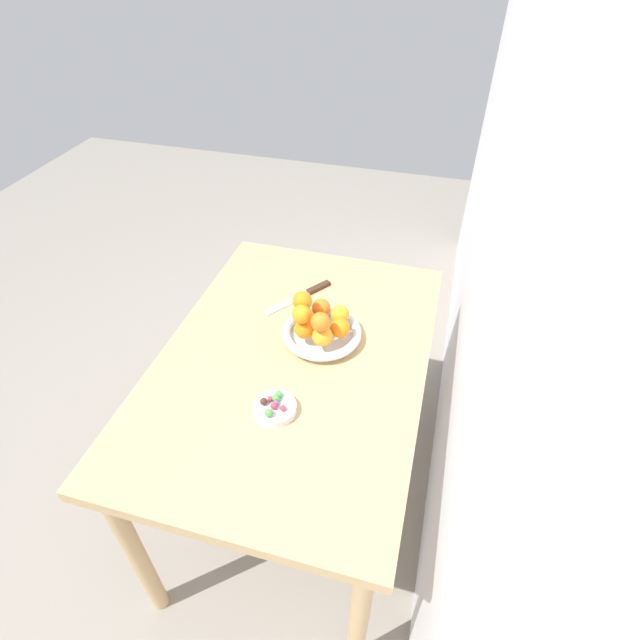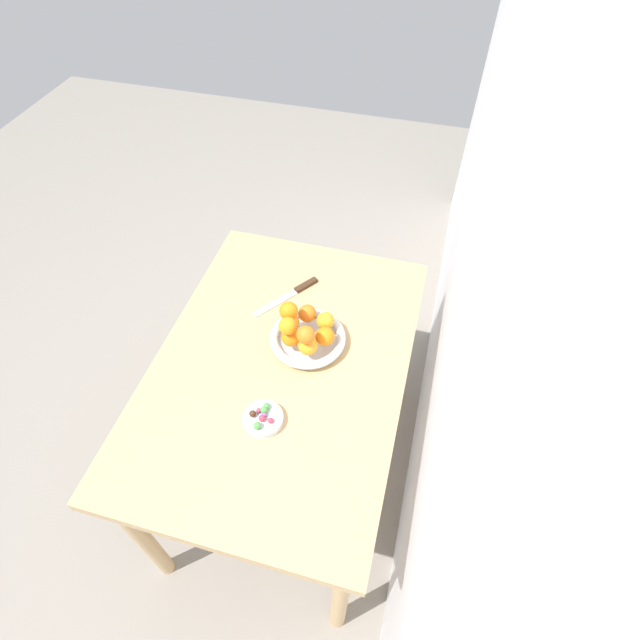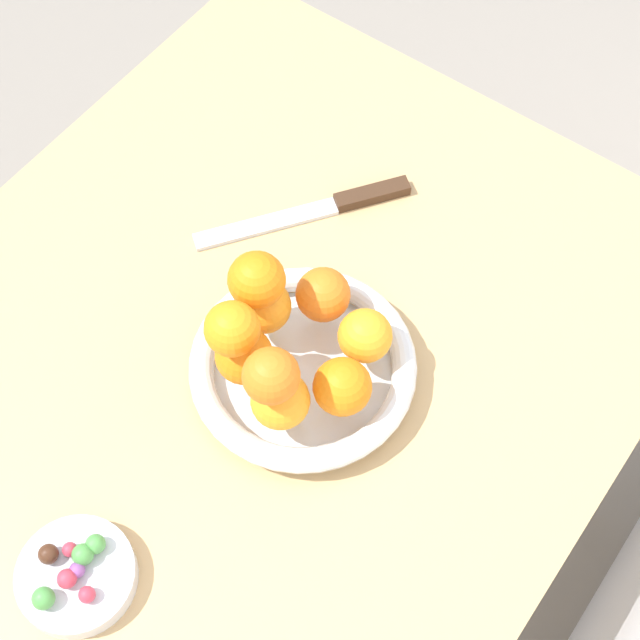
{
  "view_description": "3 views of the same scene",
  "coord_description": "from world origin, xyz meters",
  "px_view_note": "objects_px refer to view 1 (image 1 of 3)",
  "views": [
    {
      "loc": [
        0.97,
        0.35,
        1.76
      ],
      "look_at": [
        -0.07,
        0.06,
        0.83
      ],
      "focal_mm": 28.0,
      "sensor_mm": 36.0,
      "label": 1
    },
    {
      "loc": [
        0.82,
        0.35,
        1.98
      ],
      "look_at": [
        -0.11,
        0.1,
        0.85
      ],
      "focal_mm": 28.0,
      "sensor_mm": 36.0,
      "label": 2
    },
    {
      "loc": [
        0.27,
        0.35,
        1.67
      ],
      "look_at": [
        -0.11,
        0.08,
        0.87
      ],
      "focal_mm": 55.0,
      "sensor_mm": 36.0,
      "label": 3
    }
  ],
  "objects_px": {
    "orange_0": "(303,315)",
    "orange_8": "(302,301)",
    "knife": "(304,295)",
    "candy_ball_4": "(269,413)",
    "fruit_bowl": "(322,334)",
    "orange_6": "(302,314)",
    "orange_1": "(304,328)",
    "candy_ball_5": "(274,406)",
    "orange_7": "(321,322)",
    "candy_dish": "(275,408)",
    "candy_ball_1": "(264,401)",
    "dining_table": "(294,378)",
    "candy_ball_2": "(283,408)",
    "candy_ball_3": "(271,399)",
    "orange_5": "(321,308)",
    "orange_4": "(340,314)",
    "orange_3": "(340,328)",
    "candy_ball_0": "(279,394)",
    "candy_ball_7": "(276,403)",
    "candy_ball_6": "(276,398)",
    "orange_2": "(322,336)"
  },
  "relations": [
    {
      "from": "candy_dish",
      "to": "orange_7",
      "type": "bearing_deg",
      "value": 165.85
    },
    {
      "from": "orange_5",
      "to": "orange_6",
      "type": "relative_size",
      "value": 1.05
    },
    {
      "from": "orange_0",
      "to": "orange_5",
      "type": "bearing_deg",
      "value": 138.28
    },
    {
      "from": "orange_1",
      "to": "candy_ball_3",
      "type": "relative_size",
      "value": 4.14
    },
    {
      "from": "orange_5",
      "to": "candy_ball_2",
      "type": "bearing_deg",
      "value": 0.18
    },
    {
      "from": "orange_6",
      "to": "candy_ball_6",
      "type": "xyz_separation_m",
      "value": [
        0.23,
        -0.0,
        -0.09
      ]
    },
    {
      "from": "dining_table",
      "to": "candy_ball_5",
      "type": "bearing_deg",
      "value": 4.86
    },
    {
      "from": "orange_2",
      "to": "candy_ball_5",
      "type": "relative_size",
      "value": 3.17
    },
    {
      "from": "candy_dish",
      "to": "candy_ball_2",
      "type": "xyz_separation_m",
      "value": [
        0.01,
        0.03,
        0.02
      ]
    },
    {
      "from": "fruit_bowl",
      "to": "orange_6",
      "type": "bearing_deg",
      "value": -42.85
    },
    {
      "from": "candy_ball_0",
      "to": "candy_ball_7",
      "type": "distance_m",
      "value": 0.03
    },
    {
      "from": "orange_5",
      "to": "candy_ball_7",
      "type": "xyz_separation_m",
      "value": [
        0.36,
        -0.02,
        -0.04
      ]
    },
    {
      "from": "orange_7",
      "to": "candy_ball_5",
      "type": "height_order",
      "value": "orange_7"
    },
    {
      "from": "orange_3",
      "to": "candy_ball_0",
      "type": "xyz_separation_m",
      "value": [
        0.25,
        -0.1,
        -0.04
      ]
    },
    {
      "from": "orange_1",
      "to": "orange_6",
      "type": "xyz_separation_m",
      "value": [
        0.01,
        -0.01,
        0.06
      ]
    },
    {
      "from": "orange_0",
      "to": "orange_8",
      "type": "height_order",
      "value": "orange_8"
    },
    {
      "from": "candy_ball_2",
      "to": "orange_6",
      "type": "bearing_deg",
      "value": -173.92
    },
    {
      "from": "orange_8",
      "to": "candy_ball_7",
      "type": "xyz_separation_m",
      "value": [
        0.3,
        0.02,
        -0.1
      ]
    },
    {
      "from": "candy_dish",
      "to": "orange_2",
      "type": "xyz_separation_m",
      "value": [
        -0.24,
        0.06,
        0.06
      ]
    },
    {
      "from": "orange_6",
      "to": "orange_8",
      "type": "bearing_deg",
      "value": -165.38
    },
    {
      "from": "candy_ball_6",
      "to": "fruit_bowl",
      "type": "bearing_deg",
      "value": 170.85
    },
    {
      "from": "orange_1",
      "to": "orange_8",
      "type": "xyz_separation_m",
      "value": [
        -0.05,
        -0.02,
        0.06
      ]
    },
    {
      "from": "candy_dish",
      "to": "knife",
      "type": "distance_m",
      "value": 0.49
    },
    {
      "from": "orange_7",
      "to": "orange_0",
      "type": "bearing_deg",
      "value": -136.71
    },
    {
      "from": "dining_table",
      "to": "orange_6",
      "type": "xyz_separation_m",
      "value": [
        -0.05,
        0.01,
        0.21
      ]
    },
    {
      "from": "dining_table",
      "to": "orange_6",
      "type": "distance_m",
      "value": 0.22
    },
    {
      "from": "orange_1",
      "to": "candy_ball_4",
      "type": "bearing_deg",
      "value": -1.25
    },
    {
      "from": "orange_3",
      "to": "candy_ball_7",
      "type": "xyz_separation_m",
      "value": [
        0.28,
        -0.1,
        -0.04
      ]
    },
    {
      "from": "candy_ball_7",
      "to": "candy_ball_6",
      "type": "bearing_deg",
      "value": -160.94
    },
    {
      "from": "candy_ball_5",
      "to": "dining_table",
      "type": "bearing_deg",
      "value": -175.14
    },
    {
      "from": "orange_7",
      "to": "candy_dish",
      "type": "bearing_deg",
      "value": -14.15
    },
    {
      "from": "dining_table",
      "to": "orange_4",
      "type": "distance_m",
      "value": 0.24
    },
    {
      "from": "candy_ball_1",
      "to": "knife",
      "type": "relative_size",
      "value": 0.09
    },
    {
      "from": "candy_dish",
      "to": "candy_ball_4",
      "type": "height_order",
      "value": "candy_ball_4"
    },
    {
      "from": "orange_8",
      "to": "candy_ball_4",
      "type": "relative_size",
      "value": 2.69
    },
    {
      "from": "orange_0",
      "to": "candy_ball_5",
      "type": "xyz_separation_m",
      "value": [
        0.32,
        0.02,
        -0.04
      ]
    },
    {
      "from": "candy_ball_1",
      "to": "candy_ball_0",
      "type": "bearing_deg",
      "value": 138.73
    },
    {
      "from": "orange_7",
      "to": "candy_ball_6",
      "type": "relative_size",
      "value": 2.62
    },
    {
      "from": "candy_ball_4",
      "to": "dining_table",
      "type": "bearing_deg",
      "value": -176.71
    },
    {
      "from": "orange_3",
      "to": "knife",
      "type": "distance_m",
      "value": 0.27
    },
    {
      "from": "candy_dish",
      "to": "orange_4",
      "type": "distance_m",
      "value": 0.36
    },
    {
      "from": "orange_3",
      "to": "orange_8",
      "type": "height_order",
      "value": "orange_8"
    },
    {
      "from": "orange_1",
      "to": "orange_8",
      "type": "bearing_deg",
      "value": -158.74
    },
    {
      "from": "knife",
      "to": "candy_ball_4",
      "type": "bearing_deg",
      "value": 7.16
    },
    {
      "from": "orange_5",
      "to": "candy_ball_4",
      "type": "distance_m",
      "value": 0.4
    },
    {
      "from": "orange_8",
      "to": "candy_dish",
      "type": "bearing_deg",
      "value": 3.02
    },
    {
      "from": "orange_6",
      "to": "candy_ball_0",
      "type": "bearing_deg",
      "value": 0.59
    },
    {
      "from": "candy_ball_2",
      "to": "candy_ball_3",
      "type": "bearing_deg",
      "value": -117.63
    },
    {
      "from": "candy_ball_6",
      "to": "candy_ball_7",
      "type": "distance_m",
      "value": 0.01
    },
    {
      "from": "orange_6",
      "to": "candy_ball_0",
      "type": "xyz_separation_m",
      "value": [
        0.22,
        0.0,
        -0.09
      ]
    }
  ]
}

